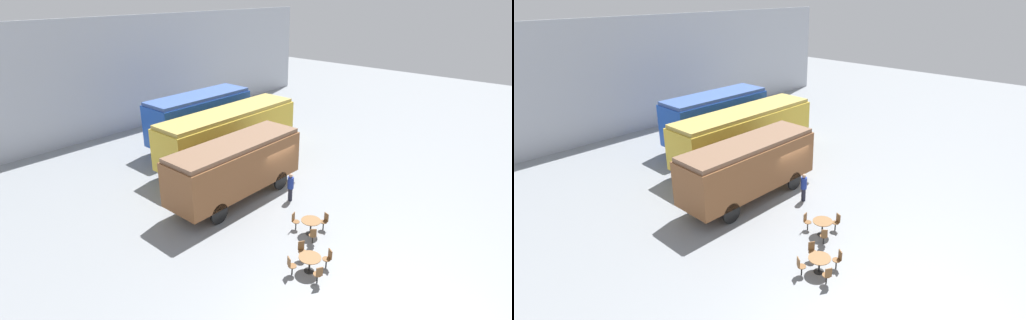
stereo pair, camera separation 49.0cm
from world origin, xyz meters
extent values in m
plane|color=gray|center=(0.00, 0.00, 0.00)|extent=(80.00, 80.00, 0.00)
cube|color=#B2B7C1|center=(0.00, 15.73, 4.50)|extent=(44.00, 0.15, 9.00)
cube|color=blue|center=(1.97, 8.66, 2.10)|extent=(8.12, 2.74, 2.94)
cone|color=blue|center=(6.95, 8.66, 2.10)|extent=(1.83, 2.60, 2.60)
cube|color=#3A579D|center=(1.97, 8.66, 3.69)|extent=(7.96, 2.52, 0.24)
cylinder|color=black|center=(4.41, 7.35, 0.49)|extent=(0.97, 0.12, 0.97)
cylinder|color=black|center=(4.41, 9.96, 0.49)|extent=(0.97, 0.12, 0.97)
cylinder|color=black|center=(-0.47, 7.35, 0.49)|extent=(0.97, 0.12, 0.97)
cylinder|color=black|center=(-0.47, 9.96, 0.49)|extent=(0.97, 0.12, 0.97)
cube|color=gold|center=(1.28, 4.89, 1.92)|extent=(10.67, 2.73, 2.65)
cube|color=tan|center=(1.28, 4.89, 3.37)|extent=(10.46, 2.51, 0.24)
cylinder|color=black|center=(4.48, 3.59, 0.46)|extent=(0.92, 0.12, 0.92)
cylinder|color=black|center=(4.48, 6.20, 0.46)|extent=(0.92, 0.12, 0.92)
cylinder|color=black|center=(-1.92, 3.59, 0.46)|extent=(0.92, 0.12, 0.92)
cylinder|color=black|center=(-1.92, 6.20, 0.46)|extent=(0.92, 0.12, 0.92)
cube|color=brown|center=(-2.38, 0.73, 1.92)|extent=(8.22, 2.55, 2.41)
cube|color=brown|center=(-2.38, 0.73, 3.24)|extent=(8.06, 2.35, 0.24)
cylinder|color=black|center=(0.09, -0.49, 0.55)|extent=(1.09, 0.12, 1.09)
cylinder|color=black|center=(0.09, 1.95, 0.55)|extent=(1.09, 0.12, 1.09)
cylinder|color=black|center=(-4.85, -0.49, 0.55)|extent=(1.09, 0.12, 1.09)
cylinder|color=black|center=(-4.85, 1.95, 0.55)|extent=(1.09, 0.12, 1.09)
cylinder|color=black|center=(-4.95, -5.98, 0.01)|extent=(0.44, 0.44, 0.02)
cylinder|color=black|center=(-4.95, -5.98, 0.35)|extent=(0.08, 0.08, 0.66)
cylinder|color=olive|center=(-4.95, -5.98, 0.69)|extent=(0.94, 0.94, 0.03)
cylinder|color=black|center=(-2.63, -4.46, 0.01)|extent=(0.44, 0.44, 0.02)
cylinder|color=black|center=(-2.63, -4.46, 0.37)|extent=(0.08, 0.08, 0.71)
cylinder|color=olive|center=(-2.63, -4.46, 0.74)|extent=(0.95, 0.95, 0.03)
cylinder|color=black|center=(-5.35, -6.64, 0.21)|extent=(0.06, 0.06, 0.42)
cylinder|color=brown|center=(-5.35, -6.64, 0.43)|extent=(0.36, 0.36, 0.03)
cube|color=brown|center=(-5.43, -6.77, 0.66)|extent=(0.27, 0.19, 0.42)
cylinder|color=black|center=(-4.29, -6.38, 0.21)|extent=(0.06, 0.06, 0.42)
cylinder|color=brown|center=(-4.29, -6.38, 0.43)|extent=(0.36, 0.36, 0.03)
cube|color=brown|center=(-4.16, -6.47, 0.66)|extent=(0.19, 0.27, 0.42)
cylinder|color=black|center=(-4.54, -5.33, 0.21)|extent=(0.06, 0.06, 0.42)
cylinder|color=brown|center=(-4.54, -5.33, 0.43)|extent=(0.36, 0.36, 0.03)
cube|color=brown|center=(-4.46, -5.20, 0.66)|extent=(0.27, 0.19, 0.42)
cylinder|color=black|center=(-5.60, -5.58, 0.21)|extent=(0.06, 0.06, 0.42)
cylinder|color=brown|center=(-5.60, -5.58, 0.43)|extent=(0.36, 0.36, 0.03)
cube|color=brown|center=(-5.73, -5.50, 0.66)|extent=(0.19, 0.27, 0.42)
cylinder|color=black|center=(-1.90, -4.71, 0.21)|extent=(0.06, 0.06, 0.42)
cylinder|color=brown|center=(-1.90, -4.71, 0.43)|extent=(0.36, 0.36, 0.03)
cube|color=brown|center=(-1.75, -4.76, 0.66)|extent=(0.13, 0.29, 0.42)
cylinder|color=black|center=(-2.77, -3.70, 0.21)|extent=(0.06, 0.06, 0.42)
cylinder|color=brown|center=(-2.77, -3.70, 0.43)|extent=(0.36, 0.36, 0.03)
cube|color=brown|center=(-2.80, -3.55, 0.66)|extent=(0.29, 0.09, 0.42)
cylinder|color=black|center=(-3.21, -4.96, 0.21)|extent=(0.06, 0.06, 0.42)
cylinder|color=brown|center=(-3.21, -4.96, 0.43)|extent=(0.36, 0.36, 0.03)
cube|color=brown|center=(-3.33, -5.06, 0.66)|extent=(0.22, 0.24, 0.42)
cylinder|color=#262633|center=(-0.61, -1.72, 0.37)|extent=(0.24, 0.24, 0.75)
cylinder|color=navy|center=(-0.61, -1.72, 1.08)|extent=(0.34, 0.34, 0.66)
sphere|color=tan|center=(-0.61, -1.72, 1.52)|extent=(0.22, 0.22, 0.22)
camera|label=1|loc=(-16.52, -13.24, 10.87)|focal=28.00mm
camera|label=2|loc=(-16.19, -13.61, 10.87)|focal=28.00mm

